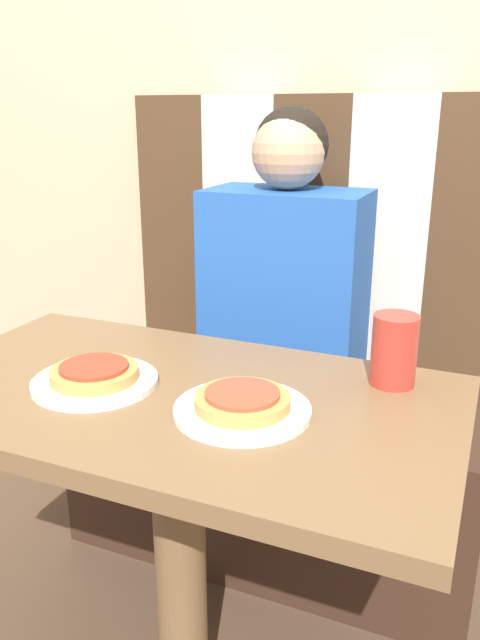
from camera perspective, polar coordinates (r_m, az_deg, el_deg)
name	(u,v)px	position (r m, az deg, el deg)	size (l,w,h in m)	color
wall_back	(329,61)	(1.87, 8.14, 22.40)	(7.00, 0.05, 2.60)	#C6B28E
booth_seat	(281,458)	(1.81, 3.76, -12.51)	(1.07, 0.55, 0.48)	#382319
booth_backrest	(312,232)	(1.80, 6.63, 8.03)	(1.07, 0.09, 0.74)	#4C331E
dining_table	(176,445)	(1.16, -5.84, -11.34)	(0.99, 0.55, 0.70)	brown
person	(286,264)	(1.59, 4.21, 5.16)	(0.40, 0.23, 0.70)	#2356B2
plate_left	(95,382)	(1.15, -13.11, -5.52)	(0.22, 0.22, 0.01)	white
plate_right	(242,410)	(1.02, 0.21, -8.25)	(0.22, 0.22, 0.01)	white
pizza_left	(94,372)	(1.15, -13.18, -4.69)	(0.16, 0.16, 0.03)	#C68E47
pizza_right	(242,400)	(1.01, 0.21, -7.33)	(0.16, 0.16, 0.03)	#C68E47
drinking_cup	(394,350)	(1.14, 13.92, -2.69)	(0.08, 0.08, 0.13)	#B23328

